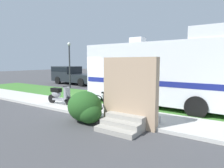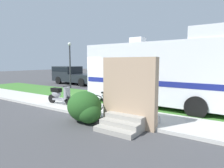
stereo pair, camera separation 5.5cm
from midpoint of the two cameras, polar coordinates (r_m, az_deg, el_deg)
The scene contains 11 objects.
ground_plane at distance 11.27m, azimuth -8.71°, elevation -5.09°, with size 80.00×80.00×0.00m, color #424244.
sidewalk at distance 10.43m, azimuth -13.24°, elevation -5.79°, with size 24.00×2.00×0.12m.
grass_strip at distance 12.38m, azimuth -3.96°, elevation -3.80°, with size 24.00×3.40×0.08m.
motorhome_rv at distance 10.07m, azimuth 13.39°, elevation 3.40°, with size 7.15×2.66×3.64m.
scooter at distance 10.27m, azimuth -14.94°, elevation -3.09°, with size 1.64×0.50×0.97m.
bicycle at distance 8.22m, azimuth -1.20°, elevation -5.70°, with size 1.77×0.52×0.91m.
pickup_truck_near at distance 20.35m, azimuth -11.11°, elevation 2.70°, with size 5.69×2.40×1.77m.
porch_steps at distance 6.74m, azimuth 4.70°, elevation -4.48°, with size 2.00×1.26×2.40m.
bush_by_porch at distance 7.46m, azimuth -7.86°, elevation -6.85°, with size 1.60×1.20×1.13m.
bottle_green at distance 7.11m, azimuth 13.84°, elevation -10.26°, with size 0.07×0.07×0.24m.
street_lamp_post at distance 16.86m, azimuth -12.03°, elevation 6.73°, with size 0.28×0.28×3.84m.
Camera 2 is at (7.59, -8.03, 2.25)m, focal length 31.50 mm.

